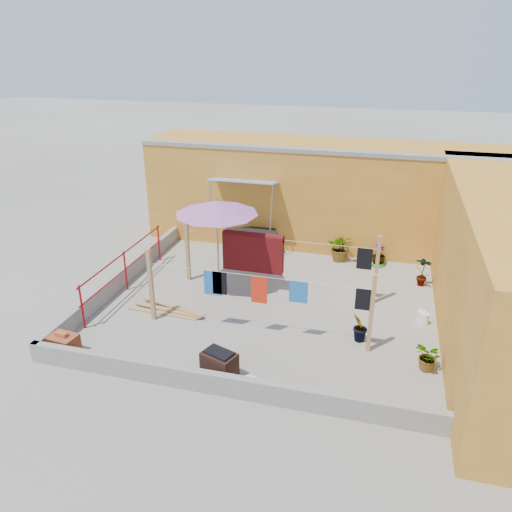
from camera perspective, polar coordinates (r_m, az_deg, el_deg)
name	(u,v)px	position (r m, az deg, el deg)	size (l,w,h in m)	color
ground	(270,304)	(12.59, 1.60, -5.55)	(80.00, 80.00, 0.00)	#9E998E
wall_back	(320,193)	(16.17, 7.38, 7.15)	(11.00, 3.27, 3.21)	orange
wall_right	(507,270)	(11.92, 26.78, -1.43)	(2.40, 9.00, 3.20)	orange
parapet_front	(224,385)	(9.59, -3.64, -14.47)	(8.30, 0.16, 0.44)	gray
parapet_left	(123,278)	(13.90, -14.97, -2.43)	(0.16, 7.30, 0.44)	gray
red_railing	(125,265)	(13.43, -14.75, -0.99)	(0.05, 4.20, 1.10)	#A31015
clothesline_rig	(256,257)	(12.74, 0.03, -0.17)	(5.09, 2.35, 1.80)	tan
patio_umbrella	(217,208)	(12.49, -4.52, 5.51)	(2.46, 2.46, 2.53)	gray
outdoor_table	(252,233)	(15.36, -0.49, 2.67)	(1.71, 1.31, 0.72)	black
brick_stack	(63,344)	(11.41, -21.15, -9.40)	(0.64, 0.50, 0.51)	#974822
lumber_pile	(168,310)	(12.42, -10.03, -6.07)	(1.97, 0.64, 0.12)	tan
brazier	(219,365)	(9.99, -4.20, -12.28)	(0.77, 0.64, 0.59)	black
white_basin	(248,383)	(9.90, -0.91, -14.33)	(0.45, 0.45, 0.08)	white
water_jug_a	(424,319)	(12.35, 18.69, -6.80)	(0.20, 0.20, 0.31)	white
water_jug_b	(421,316)	(12.42, 18.33, -6.54)	(0.21, 0.21, 0.33)	white
green_hose	(377,263)	(15.18, 13.68, -0.80)	(0.54, 0.54, 0.08)	#1C7D1B
plant_back_a	(341,247)	(15.07, 9.67, 0.98)	(0.76, 0.66, 0.85)	#195618
plant_back_b	(379,254)	(15.06, 13.87, 0.22)	(0.37, 0.37, 0.67)	#195618
plant_right_a	(423,271)	(14.07, 18.55, -1.64)	(0.45, 0.30, 0.85)	#195618
plant_right_b	(360,328)	(11.20, 11.79, -8.01)	(0.39, 0.32, 0.71)	#195618
plant_right_c	(429,357)	(10.70, 19.16, -10.89)	(0.55, 0.47, 0.61)	#195618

